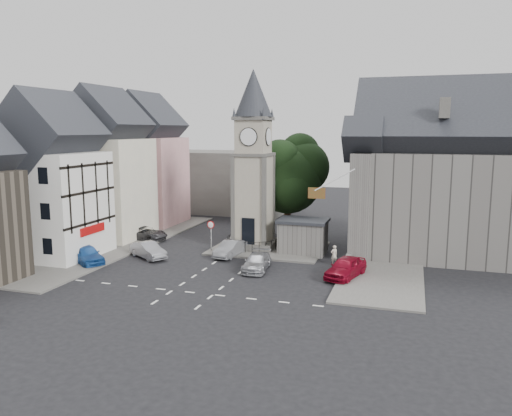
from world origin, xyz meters
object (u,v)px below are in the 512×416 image
(clock_tower, at_px, (253,161))
(pedestrian, at_px, (334,255))
(stone_shelter, at_px, (303,236))
(car_east_red, at_px, (346,267))
(car_west_blue, at_px, (87,254))

(clock_tower, xyz_separation_m, pedestrian, (8.03, -3.41, -7.32))
(stone_shelter, xyz_separation_m, car_east_red, (4.63, -6.39, -0.76))
(clock_tower, height_order, pedestrian, clock_tower)
(pedestrian, bearing_deg, stone_shelter, -78.21)
(clock_tower, relative_size, car_west_blue, 3.63)
(car_west_blue, bearing_deg, clock_tower, -16.86)
(car_west_blue, distance_m, pedestrian, 20.38)
(clock_tower, relative_size, car_east_red, 3.52)
(car_west_blue, xyz_separation_m, pedestrian, (19.53, 5.81, 0.03))
(car_east_red, xyz_separation_m, pedestrian, (-1.40, 3.46, 0.01))
(clock_tower, xyz_separation_m, car_east_red, (9.43, -6.88, -7.33))
(car_west_blue, bearing_deg, stone_shelter, -27.42)
(stone_shelter, xyz_separation_m, car_west_blue, (-16.30, -8.74, -0.79))
(clock_tower, distance_m, car_east_red, 13.79)
(car_west_blue, xyz_separation_m, car_east_red, (20.93, 2.35, 0.02))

